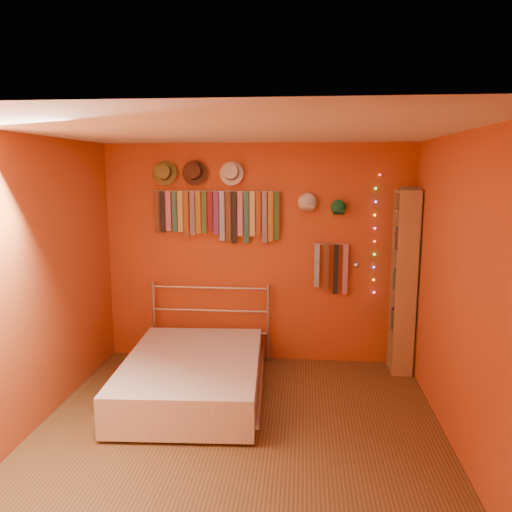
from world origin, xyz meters
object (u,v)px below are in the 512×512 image
(reading_lamp, at_px, (356,264))
(bookshelf, at_px, (408,281))
(bed, at_px, (193,375))
(tie_rack, at_px, (218,213))

(reading_lamp, xyz_separation_m, bookshelf, (0.55, 0.00, -0.17))
(bookshelf, bearing_deg, bed, -159.03)
(tie_rack, xyz_separation_m, bookshelf, (2.09, -0.15, -0.71))
(bed, bearing_deg, reading_lamp, 23.87)
(reading_lamp, distance_m, bookshelf, 0.58)
(tie_rack, distance_m, reading_lamp, 1.64)
(bed, bearing_deg, bookshelf, 17.72)
(tie_rack, xyz_separation_m, reading_lamp, (1.54, -0.16, -0.53))
(tie_rack, relative_size, bookshelf, 0.72)
(tie_rack, bearing_deg, reading_lamp, -5.76)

